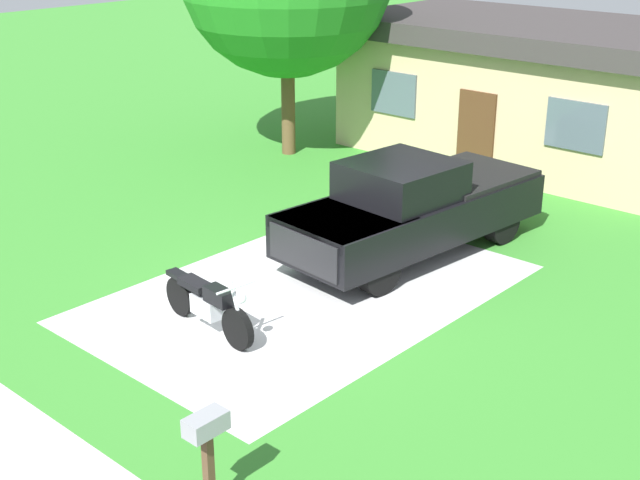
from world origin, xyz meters
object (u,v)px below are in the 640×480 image
object	(u,v)px
pickup_truck	(416,206)
neighbor_house	(531,88)
motorcycle	(208,304)
mailbox	(207,438)

from	to	relation	value
pickup_truck	neighbor_house	world-z (taller)	neighbor_house
motorcycle	neighbor_house	xyz separation A→B (m)	(-1.35, 12.24, 1.32)
pickup_truck	neighbor_house	size ratio (longest dim) A/B	0.60
motorcycle	pickup_truck	world-z (taller)	pickup_truck
mailbox	pickup_truck	bearing A→B (deg)	110.28
pickup_truck	neighbor_house	bearing A→B (deg)	103.68
motorcycle	neighbor_house	world-z (taller)	neighbor_house
motorcycle	pickup_truck	size ratio (longest dim) A/B	0.38
pickup_truck	mailbox	xyz separation A→B (m)	(2.83, -7.65, 0.03)
mailbox	motorcycle	bearing A→B (deg)	139.08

